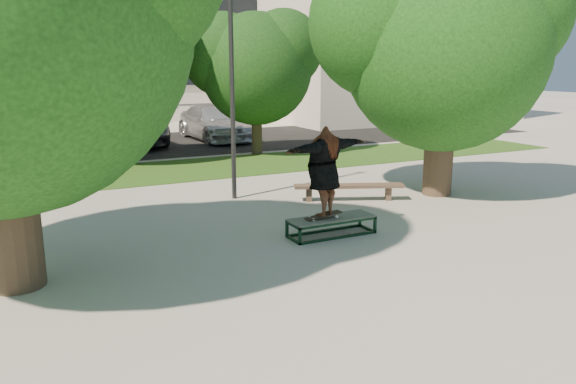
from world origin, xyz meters
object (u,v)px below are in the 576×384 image
car_silver_b (214,123)px  car_grey (126,126)px  lamppost (232,74)px  car_silver_a (23,131)px  car_dark (50,137)px  tree_right (441,36)px  bench (349,187)px  grind_box (332,226)px

car_silver_b → car_grey: bearing=176.1°
lamppost → car_silver_a: lamppost is taller
car_dark → car_silver_b: size_ratio=0.74×
car_dark → car_silver_b: bearing=3.1°
tree_right → car_dark: size_ratio=1.64×
tree_right → car_grey: (-5.39, 13.42, -3.30)m
tree_right → car_silver_a: 16.72m
bench → car_silver_b: (1.00, 12.95, 0.42)m
lamppost → car_dark: 11.02m
lamppost → car_dark: bearing=109.7°
bench → car_silver_a: size_ratio=0.57×
bench → car_dark: bearing=140.9°
grind_box → car_dark: bearing=106.7°
lamppost → car_grey: (-0.47, 11.50, -2.36)m
car_silver_b → bench: bearing=-96.6°
grind_box → car_silver_a: size_ratio=0.38×
grind_box → car_dark: size_ratio=0.45×
bench → car_silver_a: (-7.00, 13.07, 0.45)m
lamppost → bench: bearing=-32.1°
car_grey → bench: bearing=-79.9°
tree_right → lamppost: size_ratio=1.07×
tree_right → lamppost: bearing=158.7°
bench → grind_box: bearing=-106.2°
grind_box → tree_right: bearing=24.6°
lamppost → car_silver_b: bearing=72.9°
grind_box → car_dark: 14.63m
car_dark → car_silver_a: bearing=115.4°
car_grey → car_silver_b: size_ratio=1.07×
lamppost → car_silver_b: lamppost is taller
car_silver_a → car_silver_b: (8.00, -0.13, -0.03)m
grind_box → car_dark: car_dark is taller
tree_right → car_silver_b: bearing=96.1°
car_silver_a → bench: bearing=-58.5°
tree_right → car_silver_b: (-1.42, 13.29, -3.32)m
grind_box → car_silver_a: (-5.08, 15.40, 0.62)m
grind_box → car_silver_a: 16.23m
car_dark → car_grey: size_ratio=0.70×
tree_right → car_silver_b: tree_right is taller
car_silver_a → car_grey: size_ratio=0.83×
tree_right → car_silver_b: size_ratio=1.22×
grind_box → car_grey: 15.45m
lamppost → bench: size_ratio=2.26×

